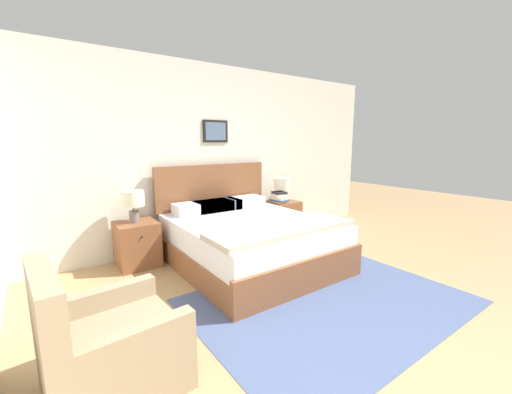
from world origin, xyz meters
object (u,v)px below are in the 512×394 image
object	(u,v)px
nightstand_near_window	(137,244)
nightstand_by_door	(282,218)
bed	(249,238)
table_lamp_by_door	(282,185)
armchair	(106,348)
table_lamp_near_window	(133,201)

from	to	relation	value
nightstand_near_window	nightstand_by_door	bearing A→B (deg)	0.00
bed	table_lamp_by_door	distance (m)	1.46
armchair	nightstand_near_window	world-z (taller)	armchair
armchair	nightstand_near_window	size ratio (longest dim) A/B	1.54
nightstand_near_window	table_lamp_near_window	size ratio (longest dim) A/B	1.42
nightstand_near_window	table_lamp_by_door	bearing A→B (deg)	0.18
nightstand_by_door	table_lamp_by_door	size ratio (longest dim) A/B	1.42
bed	nightstand_near_window	xyz separation A→B (m)	(-1.16, 0.73, -0.05)
nightstand_near_window	table_lamp_by_door	distance (m)	2.38
bed	armchair	xyz separation A→B (m)	(-1.86, -1.19, -0.05)
table_lamp_by_door	armchair	bearing A→B (deg)	-147.45
bed	nightstand_near_window	bearing A→B (deg)	147.86
bed	armchair	world-z (taller)	bed
table_lamp_near_window	nightstand_near_window	bearing A→B (deg)	-30.27
bed	table_lamp_near_window	size ratio (longest dim) A/B	5.16
armchair	table_lamp_near_window	xyz separation A→B (m)	(0.68, 1.93, 0.54)
nightstand_near_window	nightstand_by_door	size ratio (longest dim) A/B	1.00
nightstand_near_window	nightstand_by_door	distance (m)	2.33
bed	armchair	bearing A→B (deg)	-147.42
nightstand_by_door	table_lamp_by_door	world-z (taller)	table_lamp_by_door
table_lamp_near_window	table_lamp_by_door	xyz separation A→B (m)	(2.33, 0.00, 0.00)
bed	armchair	size ratio (longest dim) A/B	2.35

